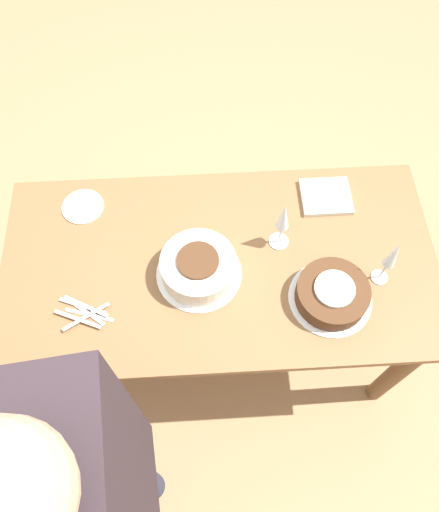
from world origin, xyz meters
TOP-DOWN VIEW (x-y plane):
  - ground_plane at (0.00, 0.00)m, footprint 12.00×12.00m
  - dining_table at (0.00, 0.00)m, footprint 1.55×0.79m
  - cake_center_white at (-0.07, -0.04)m, footprint 0.30×0.30m
  - cake_front_chocolate at (0.37, -0.16)m, footprint 0.28×0.28m
  - wine_glass_near at (0.22, 0.07)m, footprint 0.07×0.07m
  - wine_glass_far at (0.55, -0.09)m, footprint 0.06×0.06m
  - dessert_plate_left at (-0.50, 0.26)m, footprint 0.16×0.16m
  - fork_pile at (-0.46, -0.17)m, footprint 0.20×0.13m
  - napkin_stack at (0.42, 0.25)m, footprint 0.19×0.16m
  - person_cutting at (-0.31, -0.77)m, footprint 0.26×0.42m

SIDE VIEW (x-z plane):
  - ground_plane at x=0.00m, z-range 0.00..0.00m
  - dining_table at x=0.00m, z-range 0.26..1.03m
  - dessert_plate_left at x=-0.50m, z-range 0.77..0.78m
  - fork_pile at x=-0.46m, z-range 0.77..0.79m
  - napkin_stack at x=0.42m, z-range 0.77..0.79m
  - cake_front_chocolate at x=0.37m, z-range 0.77..0.86m
  - cake_center_white at x=-0.07m, z-range 0.77..0.88m
  - wine_glass_near at x=0.22m, z-range 0.81..1.04m
  - wine_glass_far at x=0.55m, z-range 0.81..1.05m
  - person_cutting at x=-0.31m, z-range 0.19..1.96m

